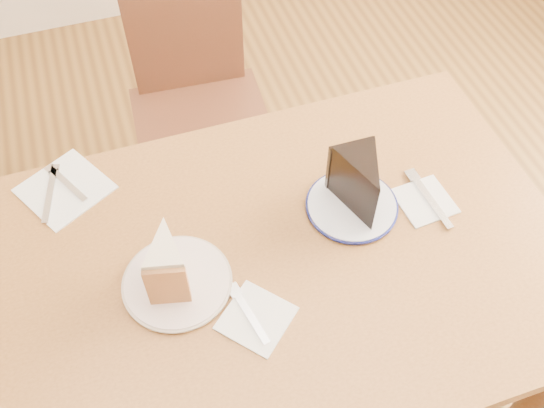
{
  "coord_description": "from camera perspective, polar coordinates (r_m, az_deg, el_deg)",
  "views": [
    {
      "loc": [
        -0.22,
        -0.61,
        1.79
      ],
      "look_at": [
        0.02,
        0.1,
        0.8
      ],
      "focal_mm": 40.0,
      "sensor_mm": 36.0,
      "label": 1
    }
  ],
  "objects": [
    {
      "name": "napkin_navy",
      "position": [
        1.35,
        14.17,
        0.28
      ],
      "size": [
        0.12,
        0.12,
        0.0
      ],
      "primitive_type": "cube",
      "rotation": [
        0.0,
        0.0,
        0.07
      ],
      "color": "white",
      "rests_on": "table"
    },
    {
      "name": "napkin_spare",
      "position": [
        1.41,
        -18.9,
        1.37
      ],
      "size": [
        0.23,
        0.23,
        0.0
      ],
      "primitive_type": "cube",
      "rotation": [
        0.0,
        0.0,
        0.51
      ],
      "color": "white",
      "rests_on": "table"
    },
    {
      "name": "napkin_cream",
      "position": [
        1.16,
        -1.48,
        -10.69
      ],
      "size": [
        0.17,
        0.17,
        0.0
      ],
      "primitive_type": "cube",
      "rotation": [
        0.0,
        0.0,
        0.72
      ],
      "color": "white",
      "rests_on": "table"
    },
    {
      "name": "ground",
      "position": [
        1.91,
        0.38,
        -17.13
      ],
      "size": [
        4.0,
        4.0,
        0.0
      ],
      "primitive_type": "plane",
      "color": "#452D12",
      "rests_on": "ground"
    },
    {
      "name": "fork_cream",
      "position": [
        1.16,
        -2.2,
        -10.27
      ],
      "size": [
        0.04,
        0.14,
        0.0
      ],
      "primitive_type": "cube",
      "rotation": [
        0.0,
        0.0,
        0.21
      ],
      "color": "silver",
      "rests_on": "napkin_cream"
    },
    {
      "name": "chocolate_cake",
      "position": [
        1.26,
        8.49,
        1.49
      ],
      "size": [
        0.1,
        0.13,
        0.12
      ],
      "primitive_type": null,
      "rotation": [
        0.0,
        0.0,
        3.13
      ],
      "color": "black",
      "rests_on": "plate_navy"
    },
    {
      "name": "plate_navy",
      "position": [
        1.31,
        7.51,
        -0.18
      ],
      "size": [
        0.19,
        0.19,
        0.01
      ],
      "primitive_type": "cylinder",
      "color": "white",
      "rests_on": "table"
    },
    {
      "name": "knife_spare",
      "position": [
        1.4,
        -20.17,
        0.94
      ],
      "size": [
        0.05,
        0.16,
        0.0
      ],
      "primitive_type": "cube",
      "rotation": [
        0.0,
        0.0,
        -0.24
      ],
      "color": "silver",
      "rests_on": "napkin_spare"
    },
    {
      "name": "table",
      "position": [
        1.31,
        0.54,
        -7.37
      ],
      "size": [
        1.2,
        0.8,
        0.75
      ],
      "color": "#583518",
      "rests_on": "ground"
    },
    {
      "name": "knife_navy",
      "position": [
        1.35,
        14.59,
        0.5
      ],
      "size": [
        0.03,
        0.17,
        0.0
      ],
      "primitive_type": "cube",
      "rotation": [
        0.0,
        0.0,
        0.07
      ],
      "color": "silver",
      "rests_on": "napkin_navy"
    },
    {
      "name": "fork_spare",
      "position": [
        1.41,
        -18.76,
        1.87
      ],
      "size": [
        0.08,
        0.13,
        0.0
      ],
      "primitive_type": "cube",
      "rotation": [
        0.0,
        0.0,
        0.49
      ],
      "color": "silver",
      "rests_on": "napkin_spare"
    },
    {
      "name": "plate_cream",
      "position": [
        1.21,
        -8.91,
        -7.3
      ],
      "size": [
        0.21,
        0.21,
        0.01
      ],
      "primitive_type": "cylinder",
      "color": "silver",
      "rests_on": "table"
    },
    {
      "name": "chair_far",
      "position": [
        1.93,
        -6.87,
        8.86
      ],
      "size": [
        0.44,
        0.44,
        0.83
      ],
      "rotation": [
        0.0,
        0.0,
        3.07
      ],
      "color": "#33190F",
      "rests_on": "ground"
    },
    {
      "name": "carrot_cake",
      "position": [
        1.17,
        -9.77,
        -5.22
      ],
      "size": [
        0.1,
        0.12,
        0.11
      ],
      "primitive_type": null,
      "rotation": [
        0.0,
        0.0,
        -0.23
      ],
      "color": "beige",
      "rests_on": "plate_cream"
    }
  ]
}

